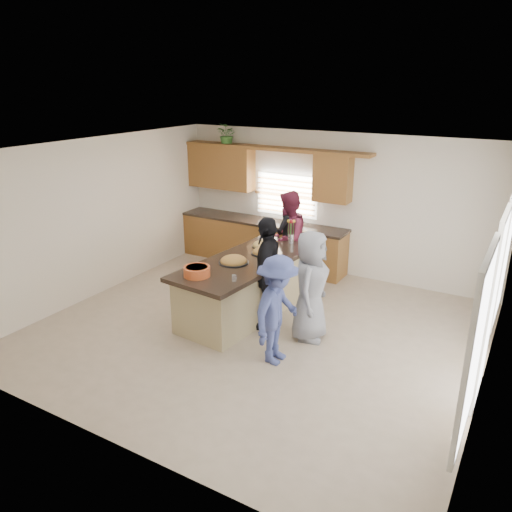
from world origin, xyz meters
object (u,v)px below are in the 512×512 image
Objects in this scene: salad_bowl at (197,271)px; woman_right_front at (311,286)px; woman_left_mid at (288,238)px; island at (246,288)px; woman_left_front at (268,273)px; woman_left_back at (288,239)px; woman_right_back at (277,310)px.

salad_bowl is 1.71m from woman_right_front.
salad_bowl is 2.57m from woman_left_mid.
island is 0.71m from woman_left_front.
salad_bowl is 2.64m from woman_left_back.
woman_right_back is at bearing -4.75° from salad_bowl.
woman_left_mid is (-0.03, 1.60, 0.44)m from island.
woman_left_mid is (0.03, -0.07, 0.06)m from woman_left_back.
woman_left_front is at bearing 7.56° from woman_left_mid.
island is at bearing 47.04° from woman_right_back.
woman_left_back is at bearing 25.27° from woman_right_front.
woman_left_front is 1.16× the size of woman_right_back.
woman_right_front is (1.29, -1.82, -0.05)m from woman_left_mid.
woman_left_front is (0.79, 0.76, -0.13)m from salad_bowl.
salad_bowl is at bearing 5.03° from woman_left_back.
salad_bowl is at bearing 85.31° from woman_right_back.
woman_right_front is (1.32, -1.89, 0.01)m from woman_left_back.
salad_bowl is at bearing 105.86° from woman_right_front.
woman_left_mid is 2.23m from woman_right_front.
woman_left_front is (0.57, -1.86, 0.06)m from woman_left_back.
woman_left_front reaches higher than woman_left_back.
woman_right_front is (1.26, -0.23, 0.39)m from island.
island is at bearing -8.37° from woman_left_mid.
woman_right_front reaches higher than woman_left_back.
woman_right_front reaches higher than salad_bowl.
woman_right_front is at bearing 25.37° from salad_bowl.
woman_right_back is (1.42, -0.12, -0.26)m from salad_bowl.
woman_left_mid reaches higher than woman_right_back.
salad_bowl is 0.22× the size of woman_left_mid.
woman_right_front is at bearing -7.45° from woman_right_back.
salad_bowl is 1.10m from woman_left_front.
woman_left_back is at bearing 174.97° from woman_left_front.
island is 1.65× the size of woman_right_front.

